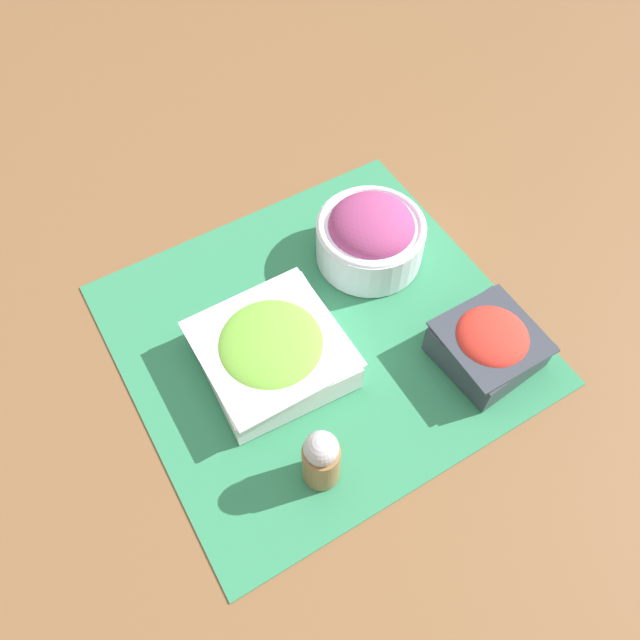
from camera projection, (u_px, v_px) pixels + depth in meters
name	position (u px, v px, depth m)	size (l,w,h in m)	color
ground_plane	(320.00, 334.00, 0.83)	(3.00, 3.00, 0.00)	brown
placemat	(320.00, 333.00, 0.83)	(0.50, 0.47, 0.00)	#2D7A51
lettuce_bowl	(272.00, 351.00, 0.78)	(0.18, 0.18, 0.06)	white
tomato_bowl	(489.00, 344.00, 0.78)	(0.12, 0.12, 0.06)	#333842
onion_bowl	(370.00, 235.00, 0.86)	(0.15, 0.15, 0.09)	silver
pepper_shaker	(321.00, 459.00, 0.68)	(0.04, 0.04, 0.10)	olive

